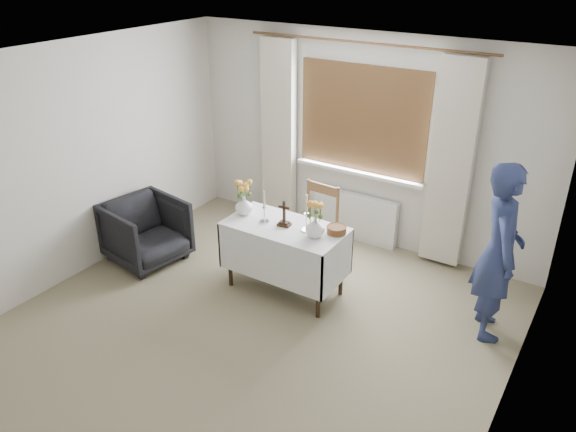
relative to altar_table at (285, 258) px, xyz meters
The scene contains 12 objects.
ground 1.06m from the altar_table, 84.07° to the right, with size 5.00×5.00×0.00m, color #7F7557.
altar_table is the anchor object (origin of this frame).
wooden_chair 0.55m from the altar_table, 88.30° to the left, with size 0.45×0.45×0.98m, color brown, non-canonical shape.
armchair 1.71m from the altar_table, 169.34° to the right, with size 0.78×0.81×0.73m, color black.
person 2.09m from the altar_table, 12.66° to the left, with size 0.62×0.41×1.70m, color navy.
radiator 1.44m from the altar_table, 85.95° to the left, with size 1.10×0.10×0.60m, color silver.
wooden_cross 0.52m from the altar_table, 164.86° to the left, with size 0.13×0.09×0.28m, color black, non-canonical shape.
candlestick_left 0.60m from the altar_table, behind, with size 0.10×0.10×0.35m, color silver, non-canonical shape.
candlestick_right 0.62m from the altar_table, ahead, with size 0.11×0.11×0.39m, color silver, non-canonical shape.
flower_vase_left 0.70m from the altar_table, behind, with size 0.19×0.19×0.20m, color silver.
flower_vase_right 0.61m from the altar_table, ahead, with size 0.19×0.19×0.20m, color silver.
wicker_basket 0.68m from the altar_table, 15.57° to the left, with size 0.19×0.19×0.07m, color brown.
Camera 1 is at (2.63, -3.27, 3.34)m, focal length 35.00 mm.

